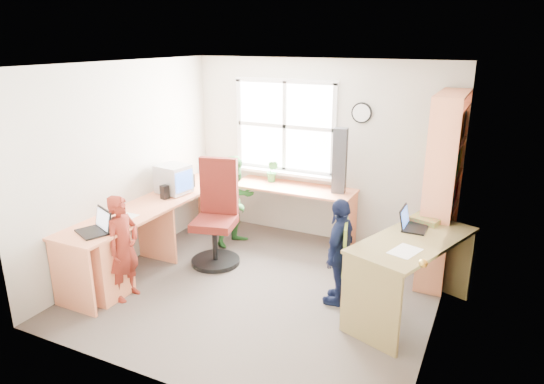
# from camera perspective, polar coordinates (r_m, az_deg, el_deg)

# --- Properties ---
(room) EXTENTS (3.64, 3.44, 2.44)m
(room) POSITION_cam_1_polar(r_m,az_deg,el_deg) (5.05, -0.64, 1.32)
(room) COLOR #4C423B
(room) RESTS_ON ground
(l_desk) EXTENTS (2.38, 2.95, 0.75)m
(l_desk) POSITION_cam_1_polar(r_m,az_deg,el_deg) (5.70, -14.38, -5.43)
(l_desk) COLOR #FF9466
(l_desk) RESTS_ON ground
(right_desk) EXTENTS (1.09, 1.56, 0.82)m
(right_desk) POSITION_cam_1_polar(r_m,az_deg,el_deg) (4.91, 16.15, -7.70)
(right_desk) COLOR olive
(right_desk) RESTS_ON ground
(bookshelf) EXTENTS (0.30, 1.02, 2.10)m
(bookshelf) POSITION_cam_1_polar(r_m,az_deg,el_deg) (5.69, 19.42, -0.08)
(bookshelf) COLOR #FF9466
(bookshelf) RESTS_ON ground
(swivel_chair) EXTENTS (0.72, 0.72, 1.27)m
(swivel_chair) POSITION_cam_1_polar(r_m,az_deg,el_deg) (5.91, -6.55, -3.18)
(swivel_chair) COLOR black
(swivel_chair) RESTS_ON ground
(wooden_chair) EXTENTS (0.48, 0.48, 0.91)m
(wooden_chair) POSITION_cam_1_polar(r_m,az_deg,el_deg) (4.96, 9.79, -8.25)
(wooden_chair) COLOR olive
(wooden_chair) RESTS_ON ground
(crt_monitor) EXTENTS (0.42, 0.39, 0.37)m
(crt_monitor) POSITION_cam_1_polar(r_m,az_deg,el_deg) (6.24, -11.52, 1.49)
(crt_monitor) COLOR #B2B3B7
(crt_monitor) RESTS_ON l_desk
(laptop_left) EXTENTS (0.42, 0.39, 0.23)m
(laptop_left) POSITION_cam_1_polar(r_m,az_deg,el_deg) (5.25, -19.93, -3.88)
(laptop_left) COLOR black
(laptop_left) RESTS_ON l_desk
(laptop_right) EXTENTS (0.26, 0.31, 0.21)m
(laptop_right) POSITION_cam_1_polar(r_m,az_deg,el_deg) (5.05, 16.02, -3.59)
(laptop_right) COLOR black
(laptop_right) RESTS_ON right_desk
(speaker_a) EXTENTS (0.11, 0.11, 0.17)m
(speaker_a) POSITION_cam_1_polar(r_m,az_deg,el_deg) (6.08, -12.51, -0.01)
(speaker_a) COLOR black
(speaker_a) RESTS_ON l_desk
(speaker_b) EXTENTS (0.09, 0.09, 0.17)m
(speaker_b) POSITION_cam_1_polar(r_m,az_deg,el_deg) (6.49, -9.59, 1.30)
(speaker_b) COLOR black
(speaker_b) RESTS_ON l_desk
(cd_tower) EXTENTS (0.18, 0.17, 0.83)m
(cd_tower) POSITION_cam_1_polar(r_m,az_deg,el_deg) (6.15, 7.98, 3.65)
(cd_tower) COLOR black
(cd_tower) RESTS_ON l_desk
(game_box) EXTENTS (0.35, 0.35, 0.06)m
(game_box) POSITION_cam_1_polar(r_m,az_deg,el_deg) (5.28, 17.80, -3.04)
(game_box) COLOR red
(game_box) RESTS_ON right_desk
(paper_a) EXTENTS (0.19, 0.27, 0.00)m
(paper_a) POSITION_cam_1_polar(r_m,az_deg,el_deg) (5.58, -16.89, -2.89)
(paper_a) COLOR white
(paper_a) RESTS_ON l_desk
(paper_b) EXTENTS (0.29, 0.35, 0.00)m
(paper_b) POSITION_cam_1_polar(r_m,az_deg,el_deg) (4.52, 15.38, -6.73)
(paper_b) COLOR white
(paper_b) RESTS_ON right_desk
(potted_plant) EXTENTS (0.18, 0.16, 0.31)m
(potted_plant) POSITION_cam_1_polar(r_m,az_deg,el_deg) (6.61, 0.06, 2.47)
(potted_plant) COLOR #317C3A
(potted_plant) RESTS_ON l_desk
(person_red) EXTENTS (0.27, 0.41, 1.13)m
(person_red) POSITION_cam_1_polar(r_m,az_deg,el_deg) (5.27, -17.08, -6.30)
(person_red) COLOR maroon
(person_red) RESTS_ON ground
(person_green) EXTENTS (0.61, 0.69, 1.20)m
(person_green) POSITION_cam_1_polar(r_m,az_deg,el_deg) (6.37, -4.23, -1.03)
(person_green) COLOR #2D702D
(person_green) RESTS_ON ground
(person_navy) EXTENTS (0.28, 0.67, 1.13)m
(person_navy) POSITION_cam_1_polar(r_m,az_deg,el_deg) (5.01, 7.99, -6.95)
(person_navy) COLOR #121939
(person_navy) RESTS_ON ground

